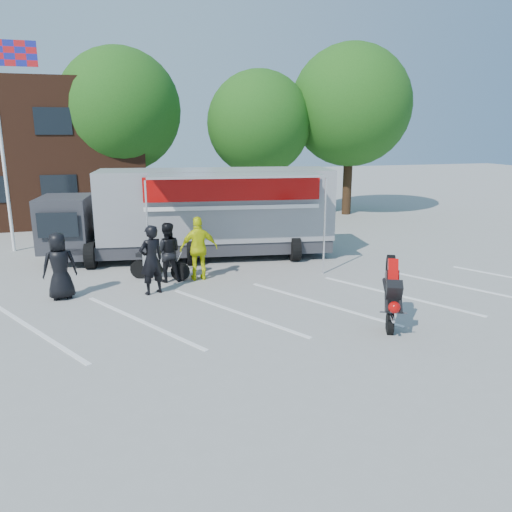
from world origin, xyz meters
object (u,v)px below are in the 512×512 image
tree_mid (259,123)px  parked_motorcycle (160,279)px  spectator_leather_b (151,260)px  flagpole (6,117)px  stunt_bike_rider (387,323)px  tree_right (351,106)px  spectator_leather_a (60,266)px  transporter_truck (204,257)px  tree_left (120,110)px  spectator_leather_c (167,252)px  spectator_hivis (199,249)px

tree_mid → parked_motorcycle: size_ratio=3.84×
spectator_leather_b → flagpole: bearing=-80.5°
flagpole → stunt_bike_rider: flagpole is taller
tree_right → spectator_leather_a: bearing=-141.9°
tree_right → stunt_bike_rider: size_ratio=4.77×
tree_right → parked_motorcycle: tree_right is taller
stunt_bike_rider → flagpole: bearing=157.5°
stunt_bike_rider → spectator_leather_a: (-7.79, 4.21, 0.94)m
spectator_leather_a → spectator_leather_b: bearing=162.7°
tree_mid → stunt_bike_rider: (-1.41, -15.83, -4.94)m
spectator_leather_b → parked_motorcycle: bearing=-127.5°
spectator_leather_a → transporter_truck: bearing=-154.1°
tree_right → parked_motorcycle: (-11.39, -10.02, -5.88)m
transporter_truck → parked_motorcycle: 3.04m
transporter_truck → tree_left: bearing=113.0°
stunt_bike_rider → spectator_leather_c: 7.00m
flagpole → spectator_leather_a: flagpole is taller
flagpole → tree_mid: 12.31m
tree_left → spectator_leather_a: size_ratio=4.58×
stunt_bike_rider → spectator_leather_a: bearing=176.9°
transporter_truck → stunt_bike_rider: 8.33m
spectator_leather_b → tree_mid: bearing=-143.3°
flagpole → spectator_leather_c: bearing=-48.6°
tree_left → transporter_truck: 10.95m
spectator_leather_c → tree_left: bearing=-80.0°
stunt_bike_rider → spectator_leather_c: spectator_leather_c is taller
flagpole → parked_motorcycle: (4.86, -5.52, -5.05)m
tree_mid → spectator_leather_b: tree_mid is taller
parked_motorcycle → flagpole: bearing=69.4°
stunt_bike_rider → parked_motorcycle: bearing=158.4°
flagpole → stunt_bike_rider: 15.47m
flagpole → tree_mid: flagpole is taller
stunt_bike_rider → spectator_hivis: 6.31m
parked_motorcycle → spectator_leather_a: size_ratio=1.06×
transporter_truck → spectator_leather_b: size_ratio=5.05×
transporter_truck → flagpole: bearing=163.0°
transporter_truck → spectator_leather_c: 3.25m
flagpole → spectator_leather_a: bearing=-72.9°
spectator_leather_a → spectator_leather_b: spectator_leather_b is taller
spectator_leather_c → spectator_hivis: size_ratio=0.92×
transporter_truck → spectator_leather_b: spectator_leather_b is taller
flagpole → parked_motorcycle: bearing=-48.7°
spectator_hivis → spectator_leather_b: bearing=33.6°
tree_left → transporter_truck: tree_left is taller
flagpole → tree_left: size_ratio=0.93×
tree_mid → spectator_leather_c: size_ratio=4.13×
parked_motorcycle → spectator_leather_a: bearing=139.4°
tree_mid → flagpole: bearing=-156.0°
flagpole → spectator_hivis: 9.36m
tree_left → tree_mid: (7.00, -1.00, -0.62)m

